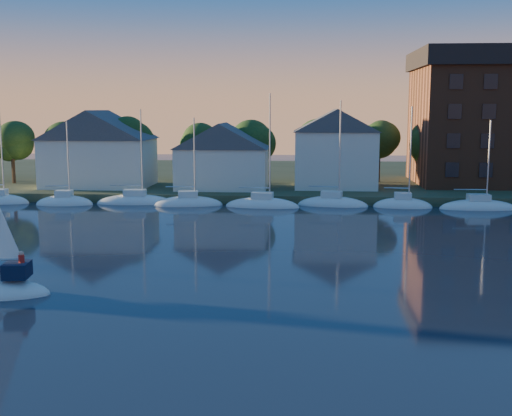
# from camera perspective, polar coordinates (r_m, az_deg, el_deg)

# --- Properties ---
(ground) EXTENTS (260.00, 260.00, 0.00)m
(ground) POSITION_cam_1_polar(r_m,az_deg,el_deg) (24.87, -5.91, -17.02)
(ground) COLOR black
(ground) RESTS_ON ground
(shoreline_land) EXTENTS (160.00, 50.00, 2.00)m
(shoreline_land) POSITION_cam_1_polar(r_m,az_deg,el_deg) (97.70, 1.88, 2.46)
(shoreline_land) COLOR #303921
(shoreline_land) RESTS_ON ground
(wooden_dock) EXTENTS (120.00, 3.00, 1.00)m
(wooden_dock) POSITION_cam_1_polar(r_m,az_deg,el_deg) (74.91, 1.12, 0.51)
(wooden_dock) COLOR brown
(wooden_dock) RESTS_ON ground
(clubhouse_west) EXTENTS (13.65, 9.45, 9.64)m
(clubhouse_west) POSITION_cam_1_polar(r_m,az_deg,el_deg) (84.31, -13.80, 5.24)
(clubhouse_west) COLOR beige
(clubhouse_west) RESTS_ON shoreline_land
(clubhouse_centre) EXTENTS (11.55, 8.40, 8.08)m
(clubhouse_centre) POSITION_cam_1_polar(r_m,az_deg,el_deg) (79.86, -2.98, 4.73)
(clubhouse_centre) COLOR beige
(clubhouse_centre) RESTS_ON shoreline_land
(clubhouse_east) EXTENTS (10.50, 8.40, 9.80)m
(clubhouse_east) POSITION_cam_1_polar(r_m,az_deg,el_deg) (81.25, 7.08, 5.35)
(clubhouse_east) COLOR beige
(clubhouse_east) RESTS_ON shoreline_land
(tree_line) EXTENTS (93.40, 5.40, 8.90)m
(tree_line) POSITION_cam_1_polar(r_m,az_deg,el_deg) (85.12, 2.91, 6.36)
(tree_line) COLOR #3A2A1A
(tree_line) RESTS_ON shoreline_land
(moored_fleet) EXTENTS (79.50, 2.40, 12.05)m
(moored_fleet) POSITION_cam_1_polar(r_m,az_deg,el_deg) (72.27, -2.18, 0.28)
(moored_fleet) COLOR silver
(moored_fleet) RESTS_ON ground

